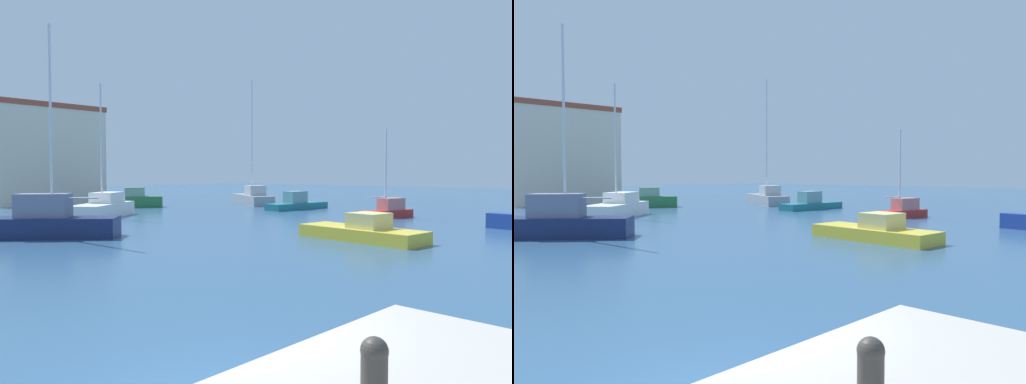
# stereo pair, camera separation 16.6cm
# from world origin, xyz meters

# --- Properties ---
(water) EXTENTS (160.00, 160.00, 0.00)m
(water) POSITION_xyz_m (15.00, 20.00, 0.00)
(water) COLOR #2D5175
(water) RESTS_ON ground
(mooring_bollard) EXTENTS (0.24, 0.24, 0.54)m
(mooring_bollard) POSITION_xyz_m (-0.53, -2.64, 1.43)
(mooring_bollard) COLOR #38332D
(mooring_bollard) RESTS_ON pier_quay
(sailboat_navy_behind_lamppost) EXTENTS (5.72, 5.34, 9.91)m
(sailboat_navy_behind_lamppost) POSITION_xyz_m (5.17, 17.91, 0.77)
(sailboat_navy_behind_lamppost) COLOR #19234C
(sailboat_navy_behind_lamppost) RESTS_ON water
(sailboat_red_distant_north) EXTENTS (4.64, 1.91, 5.95)m
(sailboat_red_distant_north) POSITION_xyz_m (25.34, 11.81, 0.54)
(sailboat_red_distant_north) COLOR #B22823
(sailboat_red_distant_north) RESTS_ON water
(sailboat_grey_distant_east) EXTENTS (5.24, 7.62, 12.01)m
(sailboat_grey_distant_east) POSITION_xyz_m (28.85, 28.27, 0.67)
(sailboat_grey_distant_east) COLOR gray
(sailboat_grey_distant_east) RESTS_ON water
(motorboat_green_outer_mooring) EXTENTS (4.99, 4.23, 1.76)m
(motorboat_green_outer_mooring) POSITION_xyz_m (18.48, 32.77, 0.64)
(motorboat_green_outer_mooring) COLOR #28703D
(motorboat_green_outer_mooring) RESTS_ON water
(motorboat_yellow_center_channel) EXTENTS (2.36, 5.96, 1.26)m
(motorboat_yellow_center_channel) POSITION_xyz_m (14.72, 7.05, 0.40)
(motorboat_yellow_center_channel) COLOR gold
(motorboat_yellow_center_channel) RESTS_ON water
(motorboat_teal_far_left) EXTENTS (6.09, 1.94, 1.51)m
(motorboat_teal_far_left) POSITION_xyz_m (26.78, 20.98, 0.48)
(motorboat_teal_far_left) COLOR #1E707A
(motorboat_teal_far_left) RESTS_ON water
(sailboat_white_far_right) EXTENTS (6.37, 5.65, 9.07)m
(sailboat_white_far_right) POSITION_xyz_m (11.95, 25.79, 0.66)
(sailboat_white_far_right) COLOR white
(sailboat_white_far_right) RESTS_ON water
(warehouse_block) EXTENTS (10.46, 5.16, 9.66)m
(warehouse_block) POSITION_xyz_m (15.02, 43.20, 4.84)
(warehouse_block) COLOR beige
(warehouse_block) RESTS_ON ground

